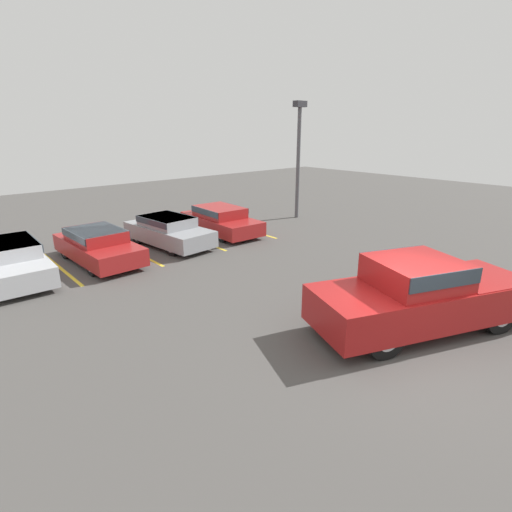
{
  "coord_description": "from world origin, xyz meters",
  "views": [
    {
      "loc": [
        -7.7,
        -3.61,
        4.77
      ],
      "look_at": [
        -0.06,
        5.04,
        1.0
      ],
      "focal_mm": 28.0,
      "sensor_mm": 36.0,
      "label": 1
    }
  ],
  "objects_px": {
    "parked_sedan_b": "(98,245)",
    "wheel_stop_curb": "(143,231)",
    "parked_sedan_a": "(9,259)",
    "light_post": "(299,149)",
    "traffic_cone": "(398,262)",
    "parked_sedan_d": "(221,219)",
    "parked_sedan_c": "(168,230)",
    "pickup_truck": "(422,294)"
  },
  "relations": [
    {
      "from": "parked_sedan_a",
      "to": "parked_sedan_b",
      "type": "xyz_separation_m",
      "value": [
        2.79,
        -0.18,
        -0.01
      ]
    },
    {
      "from": "parked_sedan_d",
      "to": "light_post",
      "type": "xyz_separation_m",
      "value": [
        5.15,
        0.01,
        2.95
      ]
    },
    {
      "from": "parked_sedan_c",
      "to": "parked_sedan_d",
      "type": "distance_m",
      "value": 2.84
    },
    {
      "from": "parked_sedan_a",
      "to": "light_post",
      "type": "bearing_deg",
      "value": 92.24
    },
    {
      "from": "parked_sedan_a",
      "to": "parked_sedan_c",
      "type": "bearing_deg",
      "value": 91.3
    },
    {
      "from": "parked_sedan_a",
      "to": "light_post",
      "type": "xyz_separation_m",
      "value": [
        13.77,
        0.17,
        2.94
      ]
    },
    {
      "from": "parked_sedan_d",
      "to": "wheel_stop_curb",
      "type": "relative_size",
      "value": 2.6
    },
    {
      "from": "parked_sedan_d",
      "to": "wheel_stop_curb",
      "type": "bearing_deg",
      "value": -129.78
    },
    {
      "from": "pickup_truck",
      "to": "parked_sedan_d",
      "type": "relative_size",
      "value": 1.31
    },
    {
      "from": "parked_sedan_b",
      "to": "wheel_stop_curb",
      "type": "relative_size",
      "value": 2.56
    },
    {
      "from": "parked_sedan_c",
      "to": "wheel_stop_curb",
      "type": "bearing_deg",
      "value": 171.52
    },
    {
      "from": "parked_sedan_a",
      "to": "parked_sedan_b",
      "type": "bearing_deg",
      "value": 87.78
    },
    {
      "from": "light_post",
      "to": "wheel_stop_curb",
      "type": "distance_m",
      "value": 8.95
    },
    {
      "from": "light_post",
      "to": "traffic_cone",
      "type": "distance_m",
      "value": 9.39
    },
    {
      "from": "parked_sedan_a",
      "to": "wheel_stop_curb",
      "type": "height_order",
      "value": "parked_sedan_a"
    },
    {
      "from": "wheel_stop_curb",
      "to": "pickup_truck",
      "type": "bearing_deg",
      "value": -86.22
    },
    {
      "from": "parked_sedan_c",
      "to": "parked_sedan_d",
      "type": "xyz_separation_m",
      "value": [
        2.83,
        0.19,
        0.0
      ]
    },
    {
      "from": "parked_sedan_b",
      "to": "parked_sedan_d",
      "type": "relative_size",
      "value": 0.98
    },
    {
      "from": "parked_sedan_d",
      "to": "light_post",
      "type": "distance_m",
      "value": 5.94
    },
    {
      "from": "parked_sedan_a",
      "to": "parked_sedan_b",
      "type": "relative_size",
      "value": 1.06
    },
    {
      "from": "light_post",
      "to": "traffic_cone",
      "type": "relative_size",
      "value": 11.32
    },
    {
      "from": "parked_sedan_c",
      "to": "pickup_truck",
      "type": "bearing_deg",
      "value": 0.02
    },
    {
      "from": "parked_sedan_d",
      "to": "light_post",
      "type": "relative_size",
      "value": 0.74
    },
    {
      "from": "pickup_truck",
      "to": "wheel_stop_curb",
      "type": "distance_m",
      "value": 13.15
    },
    {
      "from": "parked_sedan_c",
      "to": "traffic_cone",
      "type": "xyz_separation_m",
      "value": [
        4.51,
        -7.86,
        -0.41
      ]
    },
    {
      "from": "parked_sedan_b",
      "to": "light_post",
      "type": "relative_size",
      "value": 0.73
    },
    {
      "from": "parked_sedan_c",
      "to": "light_post",
      "type": "height_order",
      "value": "light_post"
    },
    {
      "from": "parked_sedan_a",
      "to": "parked_sedan_b",
      "type": "distance_m",
      "value": 2.8
    },
    {
      "from": "parked_sedan_b",
      "to": "parked_sedan_c",
      "type": "relative_size",
      "value": 1.0
    },
    {
      "from": "parked_sedan_c",
      "to": "parked_sedan_a",
      "type": "bearing_deg",
      "value": -95.7
    },
    {
      "from": "parked_sedan_d",
      "to": "traffic_cone",
      "type": "distance_m",
      "value": 8.23
    },
    {
      "from": "parked_sedan_a",
      "to": "pickup_truck",
      "type": "bearing_deg",
      "value": 34.49
    },
    {
      "from": "parked_sedan_c",
      "to": "light_post",
      "type": "xyz_separation_m",
      "value": [
        7.99,
        0.19,
        2.95
      ]
    },
    {
      "from": "pickup_truck",
      "to": "parked_sedan_c",
      "type": "distance_m",
      "value": 10.5
    },
    {
      "from": "parked_sedan_a",
      "to": "parked_sedan_d",
      "type": "xyz_separation_m",
      "value": [
        8.62,
        0.16,
        -0.0
      ]
    },
    {
      "from": "parked_sedan_c",
      "to": "traffic_cone",
      "type": "height_order",
      "value": "parked_sedan_c"
    },
    {
      "from": "parked_sedan_a",
      "to": "traffic_cone",
      "type": "height_order",
      "value": "parked_sedan_a"
    },
    {
      "from": "parked_sedan_c",
      "to": "wheel_stop_curb",
      "type": "relative_size",
      "value": 2.57
    },
    {
      "from": "parked_sedan_a",
      "to": "parked_sedan_d",
      "type": "bearing_deg",
      "value": 92.62
    },
    {
      "from": "pickup_truck",
      "to": "traffic_cone",
      "type": "distance_m",
      "value": 4.41
    },
    {
      "from": "light_post",
      "to": "traffic_cone",
      "type": "height_order",
      "value": "light_post"
    },
    {
      "from": "traffic_cone",
      "to": "parked_sedan_d",
      "type": "bearing_deg",
      "value": 101.81
    }
  ]
}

